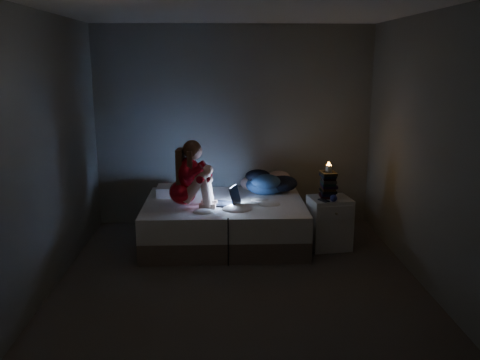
{
  "coord_description": "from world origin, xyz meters",
  "views": [
    {
      "loc": [
        -0.16,
        -4.68,
        2.16
      ],
      "look_at": [
        0.05,
        1.0,
        0.8
      ],
      "focal_mm": 37.78,
      "sensor_mm": 36.0,
      "label": 1
    }
  ],
  "objects_px": {
    "woman": "(182,173)",
    "nightstand": "(329,223)",
    "bed": "(225,222)",
    "laptop": "(223,195)",
    "candle": "(329,168)",
    "phone": "(322,200)"
  },
  "relations": [
    {
      "from": "woman",
      "to": "candle",
      "type": "xyz_separation_m",
      "value": [
        1.67,
        0.01,
        0.05
      ]
    },
    {
      "from": "woman",
      "to": "phone",
      "type": "distance_m",
      "value": 1.62
    },
    {
      "from": "nightstand",
      "to": "candle",
      "type": "xyz_separation_m",
      "value": [
        -0.03,
        0.03,
        0.65
      ]
    },
    {
      "from": "bed",
      "to": "nightstand",
      "type": "height_order",
      "value": "nightstand"
    },
    {
      "from": "phone",
      "to": "nightstand",
      "type": "bearing_deg",
      "value": 24.51
    },
    {
      "from": "woman",
      "to": "laptop",
      "type": "xyz_separation_m",
      "value": [
        0.46,
        0.02,
        -0.26
      ]
    },
    {
      "from": "woman",
      "to": "candle",
      "type": "height_order",
      "value": "woman"
    },
    {
      "from": "bed",
      "to": "laptop",
      "type": "bearing_deg",
      "value": -96.39
    },
    {
      "from": "woman",
      "to": "nightstand",
      "type": "distance_m",
      "value": 1.8
    },
    {
      "from": "bed",
      "to": "laptop",
      "type": "distance_m",
      "value": 0.41
    },
    {
      "from": "bed",
      "to": "candle",
      "type": "xyz_separation_m",
      "value": [
        1.2,
        -0.17,
        0.69
      ]
    },
    {
      "from": "nightstand",
      "to": "candle",
      "type": "distance_m",
      "value": 0.65
    },
    {
      "from": "woman",
      "to": "phone",
      "type": "height_order",
      "value": "woman"
    },
    {
      "from": "woman",
      "to": "laptop",
      "type": "height_order",
      "value": "woman"
    },
    {
      "from": "nightstand",
      "to": "bed",
      "type": "bearing_deg",
      "value": 162.58
    },
    {
      "from": "candle",
      "to": "phone",
      "type": "bearing_deg",
      "value": -121.93
    },
    {
      "from": "woman",
      "to": "nightstand",
      "type": "xyz_separation_m",
      "value": [
        1.7,
        -0.03,
        -0.6
      ]
    },
    {
      "from": "bed",
      "to": "candle",
      "type": "relative_size",
      "value": 23.49
    },
    {
      "from": "bed",
      "to": "woman",
      "type": "distance_m",
      "value": 0.82
    },
    {
      "from": "woman",
      "to": "candle",
      "type": "distance_m",
      "value": 1.67
    },
    {
      "from": "woman",
      "to": "laptop",
      "type": "bearing_deg",
      "value": 9.82
    },
    {
      "from": "phone",
      "to": "woman",
      "type": "bearing_deg",
      "value": 156.19
    }
  ]
}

